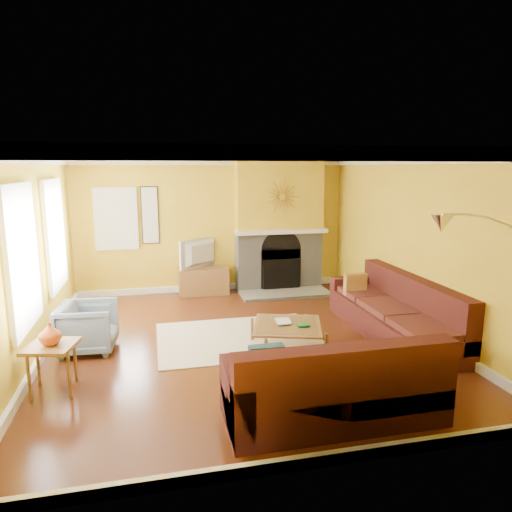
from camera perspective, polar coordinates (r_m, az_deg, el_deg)
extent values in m
cube|color=#602B14|center=(6.88, -1.87, -10.69)|extent=(5.50, 6.00, 0.02)
cube|color=white|center=(6.39, -2.03, 12.59)|extent=(5.50, 6.00, 0.02)
cube|color=gold|center=(9.44, -5.42, 3.77)|extent=(5.50, 0.02, 2.70)
cube|color=gold|center=(3.68, 7.07, -7.88)|extent=(5.50, 0.02, 2.70)
cube|color=gold|center=(6.57, -26.29, -0.51)|extent=(0.02, 6.00, 2.70)
cube|color=gold|center=(7.52, 19.19, 1.34)|extent=(0.02, 6.00, 2.70)
cube|color=white|center=(7.79, -23.95, 2.45)|extent=(0.06, 1.22, 1.72)
cube|color=white|center=(5.97, -27.34, -0.21)|extent=(0.06, 1.22, 1.72)
cube|color=white|center=(9.31, -17.10, 4.48)|extent=(0.82, 0.06, 1.22)
cube|color=white|center=(9.29, -13.10, 4.97)|extent=(0.34, 0.04, 1.14)
cube|color=white|center=(9.29, 3.26, 3.06)|extent=(1.92, 0.22, 0.08)
cube|color=gray|center=(9.25, 3.71, -4.71)|extent=(1.80, 0.70, 0.06)
cube|color=beige|center=(6.98, -2.20, -10.20)|extent=(2.40, 1.80, 0.02)
cube|color=olive|center=(9.32, -6.58, -3.10)|extent=(0.99, 0.44, 0.54)
imported|color=black|center=(9.20, -6.66, 0.33)|extent=(0.89, 0.73, 0.59)
cube|color=white|center=(9.44, -5.31, -3.60)|extent=(0.31, 0.31, 0.31)
imported|color=slate|center=(6.84, -20.28, -8.35)|extent=(0.81, 0.79, 0.69)
imported|color=#D8591E|center=(5.69, -24.36, -8.83)|extent=(0.29, 0.29, 0.26)
imported|color=white|center=(6.54, 2.54, -8.21)|extent=(0.23, 0.29, 0.03)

